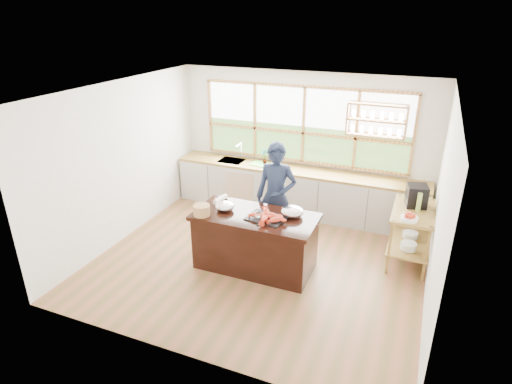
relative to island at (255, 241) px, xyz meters
The scene contains 18 objects.
ground_plane 0.50m from the island, 90.00° to the left, with size 5.00×5.00×0.00m, color #935739.
room_shell 1.48m from the island, 88.06° to the left, with size 5.02×4.52×2.71m.
back_counter 2.14m from the island, 90.50° to the left, with size 4.90×0.63×0.90m.
right_shelf_unit 2.45m from the island, 26.44° to the left, with size 0.62×1.10×0.90m.
island is the anchor object (origin of this frame).
cook 0.86m from the island, 84.42° to the left, with size 0.67×0.44×1.82m, color #151E34.
potted_plant 2.39m from the island, 107.85° to the left, with size 0.16×0.11×0.30m, color slate.
cutting_board 2.31m from the island, 109.43° to the left, with size 0.40×0.30×0.01m, color #5BC24D.
espresso_machine 2.60m from the island, 30.00° to the left, with size 0.30×0.32×0.34m, color black.
wine_bottle 2.55m from the island, 25.67° to the left, with size 0.07×0.07×0.29m, color #96B44E.
fruit_bowl 2.30m from the island, 18.11° to the left, with size 0.26×0.26×0.11m.
slate_board 0.50m from the island, 12.44° to the right, with size 0.55×0.40×0.02m, color black.
lobster_pile 0.55m from the island, 18.60° to the right, with size 0.52×0.48×0.08m.
mixing_bowl_left 0.71m from the island, behind, with size 0.29×0.29×0.14m, color silver.
mixing_bowl_right 0.76m from the island, 19.58° to the left, with size 0.34×0.34×0.16m, color silver.
wine_glass 0.69m from the island, 60.62° to the right, with size 0.08×0.08×0.22m.
wicker_basket 0.96m from the island, 158.16° to the right, with size 0.25×0.25×0.16m, color #BD824C.
parchment_roll 0.89m from the island, 160.39° to the left, with size 0.08×0.08×0.30m, color white.
Camera 1 is at (2.19, -5.50, 3.73)m, focal length 30.00 mm.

